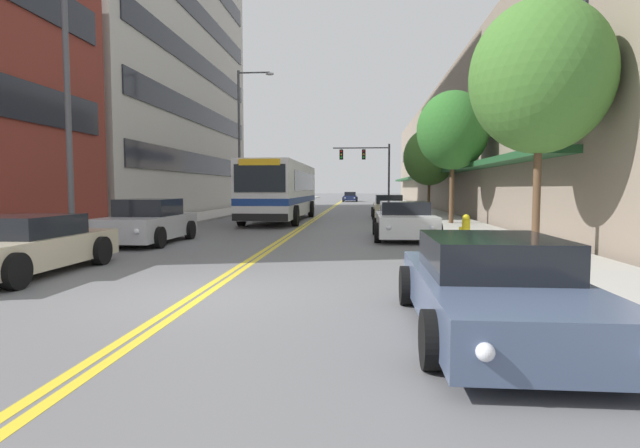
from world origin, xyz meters
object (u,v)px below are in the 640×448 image
object	(u,v)px
car_silver_parked_left_near	(148,223)
street_tree_right_mid	(453,130)
car_white_parked_right_mid	(404,221)
street_tree_right_near	(540,77)
car_champagne_parked_left_mid	(21,247)
car_navy_moving_lead	(350,197)
city_bus	(282,189)
traffic_signal_mast	(369,163)
fire_hydrant	(466,228)
street_lamp_left_near	(74,62)
car_beige_parked_right_far	(389,207)
street_tree_right_far	(429,157)
car_slate_blue_parked_right_foreground	(493,288)
street_lamp_left_far	(243,131)

from	to	relation	value
car_silver_parked_left_near	street_tree_right_mid	xyz separation A→B (m)	(11.32, 8.55, 3.87)
car_white_parked_right_mid	street_tree_right_near	xyz separation A→B (m)	(2.90, -4.88, 3.94)
car_champagne_parked_left_mid	car_navy_moving_lead	xyz separation A→B (m)	(5.53, 57.03, 0.01)
city_bus	car_champagne_parked_left_mid	distance (m)	17.99
car_white_parked_right_mid	street_tree_right_near	distance (m)	6.91
traffic_signal_mast	fire_hydrant	bearing A→B (deg)	-85.18
city_bus	fire_hydrant	xyz separation A→B (m)	(7.64, -11.84, -1.21)
car_navy_moving_lead	street_tree_right_mid	distance (m)	43.01
street_lamp_left_near	traffic_signal_mast	bearing A→B (deg)	75.64
traffic_signal_mast	street_lamp_left_near	distance (m)	34.13
car_white_parked_right_mid	street_lamp_left_near	size ratio (longest dim) A/B	0.51
car_champagne_parked_left_mid	car_white_parked_right_mid	world-z (taller)	car_white_parked_right_mid
car_silver_parked_left_near	car_beige_parked_right_far	bearing A→B (deg)	58.94
street_tree_right_far	street_tree_right_mid	bearing A→B (deg)	-90.89
car_slate_blue_parked_right_foreground	street_lamp_left_far	xyz separation A→B (m)	(-9.40, 26.00, 4.95)
car_white_parked_right_mid	street_tree_right_mid	bearing A→B (deg)	66.68
car_navy_moving_lead	street_lamp_left_far	bearing A→B (deg)	-100.19
car_slate_blue_parked_right_foreground	street_tree_right_mid	world-z (taller)	street_tree_right_mid
car_white_parked_right_mid	fire_hydrant	world-z (taller)	car_white_parked_right_mid
car_champagne_parked_left_mid	car_navy_moving_lead	bearing A→B (deg)	84.46
city_bus	car_white_parked_right_mid	xyz separation A→B (m)	(5.95, -9.57, -1.14)
street_tree_right_far	fire_hydrant	bearing A→B (deg)	-93.88
city_bus	car_slate_blue_parked_right_foreground	bearing A→B (deg)	-73.95
car_champagne_parked_left_mid	street_tree_right_far	xyz separation A→B (m)	(11.51, 23.83, 3.26)
street_tree_right_far	city_bus	bearing A→B (deg)	-145.56
car_navy_moving_lead	street_tree_right_mid	bearing A→B (deg)	-82.16
car_champagne_parked_left_mid	car_slate_blue_parked_right_foreground	distance (m)	9.37
street_lamp_left_far	fire_hydrant	world-z (taller)	street_lamp_left_far
car_slate_blue_parked_right_foreground	fire_hydrant	xyz separation A→B (m)	(1.56, 9.31, 0.01)
car_champagne_parked_left_mid	traffic_signal_mast	size ratio (longest dim) A/B	0.83
car_navy_moving_lead	street_lamp_left_far	xyz separation A→B (m)	(-6.19, -34.42, 4.91)
street_tree_right_near	street_tree_right_far	size ratio (longest dim) A/B	1.13
traffic_signal_mast	car_champagne_parked_left_mid	bearing A→B (deg)	-101.95
car_champagne_parked_left_mid	car_beige_parked_right_far	world-z (taller)	car_beige_parked_right_far
car_champagne_parked_left_mid	street_tree_right_near	bearing A→B (deg)	16.01
car_beige_parked_right_far	car_navy_moving_lead	bearing A→B (deg)	94.93
car_white_parked_right_mid	traffic_signal_mast	size ratio (longest dim) A/B	0.78
car_beige_parked_right_far	street_lamp_left_near	xyz separation A→B (m)	(-9.43, -16.98, 4.58)
car_champagne_parked_left_mid	street_lamp_left_near	size ratio (longest dim) A/B	0.54
street_tree_right_near	car_silver_parked_left_near	bearing A→B (deg)	166.45
car_champagne_parked_left_mid	fire_hydrant	distance (m)	11.87
car_white_parked_right_mid	street_tree_right_far	world-z (taller)	street_tree_right_far
car_slate_blue_parked_right_foreground	street_lamp_left_near	xyz separation A→B (m)	(-9.48, 6.82, 4.66)
car_champagne_parked_left_mid	car_beige_parked_right_far	xyz separation A→B (m)	(8.69, 20.40, 0.05)
car_slate_blue_parked_right_foreground	street_lamp_left_near	distance (m)	12.57
car_silver_parked_left_near	car_white_parked_right_mid	world-z (taller)	car_silver_parked_left_near
car_silver_parked_left_near	car_champagne_parked_left_mid	bearing A→B (deg)	-90.46
car_slate_blue_parked_right_foreground	car_white_parked_right_mid	bearing A→B (deg)	90.68
car_beige_parked_right_far	street_tree_right_near	size ratio (longest dim) A/B	0.77
car_champagne_parked_left_mid	fire_hydrant	bearing A→B (deg)	29.88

